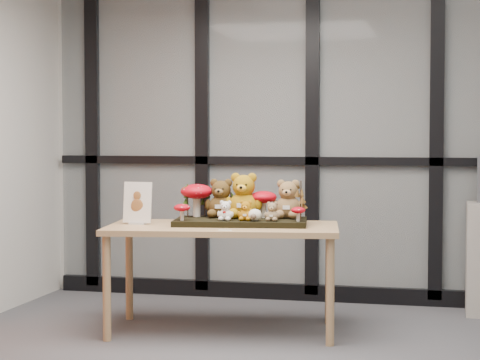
% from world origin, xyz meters
% --- Properties ---
extents(room_shell, '(5.00, 5.00, 5.00)m').
position_xyz_m(room_shell, '(0.00, 0.00, 1.68)').
color(room_shell, beige).
rests_on(room_shell, floor).
extents(glass_partition, '(4.90, 0.06, 2.78)m').
position_xyz_m(glass_partition, '(-0.00, 2.47, 1.42)').
color(glass_partition, '#2D383F').
rests_on(glass_partition, floor).
extents(display_table, '(1.53, 0.91, 0.67)m').
position_xyz_m(display_table, '(-0.85, 1.33, 0.61)').
color(display_table, tan).
rests_on(display_table, floor).
extents(diorama_tray, '(0.88, 0.52, 0.04)m').
position_xyz_m(diorama_tray, '(-0.75, 1.39, 0.69)').
color(diorama_tray, black).
rests_on(diorama_tray, display_table).
extents(bear_pooh_yellow, '(0.27, 0.25, 0.32)m').
position_xyz_m(bear_pooh_yellow, '(-0.74, 1.47, 0.87)').
color(bear_pooh_yellow, '#A7780F').
rests_on(bear_pooh_yellow, diorama_tray).
extents(bear_brown_medium, '(0.23, 0.22, 0.27)m').
position_xyz_m(bear_brown_medium, '(-0.89, 1.47, 0.85)').
color(bear_brown_medium, '#4C3515').
rests_on(bear_brown_medium, diorama_tray).
extents(bear_tan_back, '(0.23, 0.21, 0.27)m').
position_xyz_m(bear_tan_back, '(-0.46, 1.52, 0.85)').
color(bear_tan_back, olive).
rests_on(bear_tan_back, diorama_tray).
extents(bear_small_yellow, '(0.12, 0.11, 0.14)m').
position_xyz_m(bear_small_yellow, '(-0.69, 1.30, 0.78)').
color(bear_small_yellow, '#AF6D0C').
rests_on(bear_small_yellow, diorama_tray).
extents(bear_white_bow, '(0.12, 0.11, 0.14)m').
position_xyz_m(bear_white_bow, '(-0.81, 1.27, 0.78)').
color(bear_white_bow, white).
rests_on(bear_white_bow, diorama_tray).
extents(bear_beige_small, '(0.11, 0.10, 0.13)m').
position_xyz_m(bear_beige_small, '(-0.53, 1.32, 0.78)').
color(bear_beige_small, '#8C724E').
rests_on(bear_beige_small, diorama_tray).
extents(plush_cream_hedgehog, '(0.07, 0.07, 0.08)m').
position_xyz_m(plush_cream_hedgehog, '(-0.63, 1.29, 0.75)').
color(plush_cream_hedgehog, white).
rests_on(plush_cream_hedgehog, diorama_tray).
extents(mushroom_back_left, '(0.21, 0.21, 0.24)m').
position_xyz_m(mushroom_back_left, '(-1.06, 1.48, 0.83)').
color(mushroom_back_left, '#AB0513').
rests_on(mushroom_back_left, diorama_tray).
extents(mushroom_back_right, '(0.17, 0.17, 0.19)m').
position_xyz_m(mushroom_back_right, '(-0.62, 1.51, 0.81)').
color(mushroom_back_right, '#AB0513').
rests_on(mushroom_back_right, diorama_tray).
extents(mushroom_front_left, '(0.10, 0.10, 0.11)m').
position_xyz_m(mushroom_front_left, '(-1.08, 1.22, 0.77)').
color(mushroom_front_left, '#AB0513').
rests_on(mushroom_front_left, diorama_tray).
extents(mushroom_front_right, '(0.09, 0.09, 0.10)m').
position_xyz_m(mushroom_front_right, '(-0.37, 1.33, 0.76)').
color(mushroom_front_right, '#AB0513').
rests_on(mushroom_front_right, diorama_tray).
extents(sprig_green_far_left, '(0.05, 0.05, 0.22)m').
position_xyz_m(sprig_green_far_left, '(-1.11, 1.45, 0.82)').
color(sprig_green_far_left, '#1E380C').
rests_on(sprig_green_far_left, diorama_tray).
extents(sprig_green_mid_left, '(0.05, 0.05, 0.20)m').
position_xyz_m(sprig_green_mid_left, '(-1.02, 1.51, 0.81)').
color(sprig_green_mid_left, '#1E380C').
rests_on(sprig_green_mid_left, diorama_tray).
extents(sprig_dry_far_right, '(0.05, 0.05, 0.24)m').
position_xyz_m(sprig_dry_far_right, '(-0.38, 1.54, 0.83)').
color(sprig_dry_far_right, brown).
rests_on(sprig_dry_far_right, diorama_tray).
extents(sprig_dry_mid_right, '(0.05, 0.05, 0.19)m').
position_xyz_m(sprig_dry_mid_right, '(-0.37, 1.43, 0.80)').
color(sprig_dry_mid_right, brown).
rests_on(sprig_dry_mid_right, diorama_tray).
extents(sprig_green_centre, '(0.05, 0.05, 0.15)m').
position_xyz_m(sprig_green_centre, '(-0.85, 1.54, 0.79)').
color(sprig_green_centre, '#1E380C').
rests_on(sprig_green_centre, diorama_tray).
extents(sign_holder, '(0.19, 0.07, 0.27)m').
position_xyz_m(sign_holder, '(-1.39, 1.27, 0.80)').
color(sign_holder, silver).
rests_on(sign_holder, display_table).
extents(label_card, '(0.08, 0.03, 0.00)m').
position_xyz_m(label_card, '(-0.76, 1.05, 0.68)').
color(label_card, white).
rests_on(label_card, display_table).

